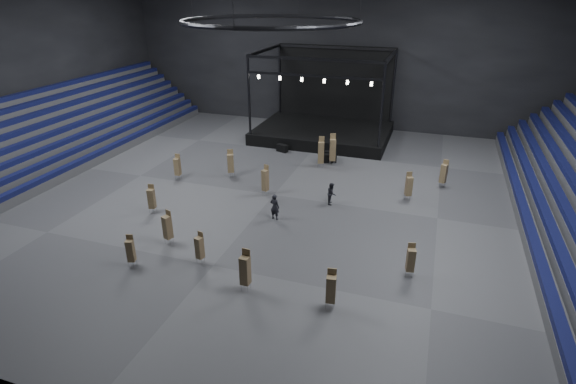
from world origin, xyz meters
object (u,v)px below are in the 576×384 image
(chair_stack_0, at_px, (331,288))
(chair_stack_8, at_px, (321,152))
(flight_case_right, at_px, (330,158))
(flight_case_mid, at_px, (330,155))
(chair_stack_7, at_px, (333,149))
(chair_stack_13, at_px, (177,166))
(chair_stack_6, at_px, (200,247))
(chair_stack_1, at_px, (411,259))
(crew_member, at_px, (332,193))
(chair_stack_12, at_px, (265,180))
(chair_stack_3, at_px, (444,173))
(chair_stack_5, at_px, (167,227))
(chair_stack_4, at_px, (231,163))
(chair_stack_2, at_px, (131,250))
(chair_stack_9, at_px, (152,198))
(stage, at_px, (325,123))
(chair_stack_10, at_px, (245,270))
(flight_case_left, at_px, (282,148))
(man_center, at_px, (275,207))
(chair_stack_11, at_px, (409,186))

(chair_stack_0, height_order, chair_stack_8, chair_stack_8)
(flight_case_right, bearing_deg, flight_case_mid, 101.83)
(chair_stack_7, relative_size, chair_stack_13, 1.33)
(chair_stack_0, relative_size, chair_stack_6, 1.11)
(flight_case_right, height_order, chair_stack_13, chair_stack_13)
(chair_stack_1, xyz_separation_m, crew_member, (-6.44, 7.77, -0.25))
(chair_stack_12, height_order, crew_member, chair_stack_12)
(chair_stack_3, distance_m, chair_stack_5, 22.36)
(flight_case_mid, distance_m, chair_stack_0, 22.11)
(chair_stack_5, bearing_deg, chair_stack_6, -4.38)
(chair_stack_4, distance_m, chair_stack_12, 4.90)
(chair_stack_7, xyz_separation_m, chair_stack_13, (-11.76, -7.55, -0.34))
(flight_case_mid, distance_m, chair_stack_2, 22.55)
(chair_stack_4, relative_size, chair_stack_9, 1.12)
(stage, xyz_separation_m, chair_stack_4, (-4.86, -13.81, -0.16))
(chair_stack_1, relative_size, crew_member, 1.23)
(flight_case_mid, xyz_separation_m, chair_stack_10, (0.49, -21.47, 0.93))
(chair_stack_2, height_order, chair_stack_4, chair_stack_4)
(chair_stack_3, xyz_separation_m, chair_stack_12, (-13.32, -6.09, 0.05))
(chair_stack_13, bearing_deg, chair_stack_12, -8.38)
(chair_stack_1, distance_m, chair_stack_4, 19.00)
(flight_case_left, xyz_separation_m, chair_stack_1, (13.90, -17.78, 0.73))
(flight_case_mid, relative_size, crew_member, 0.64)
(flight_case_left, xyz_separation_m, flight_case_mid, (5.06, -0.47, -0.00))
(stage, relative_size, chair_stack_12, 5.61)
(chair_stack_10, bearing_deg, chair_stack_2, -176.72)
(stage, height_order, chair_stack_6, stage)
(man_center, xyz_separation_m, crew_member, (3.23, 3.73, -0.11))
(flight_case_left, relative_size, chair_stack_9, 0.50)
(flight_case_right, relative_size, chair_stack_2, 0.58)
(chair_stack_5, bearing_deg, chair_stack_7, 88.26)
(chair_stack_9, bearing_deg, chair_stack_13, 90.38)
(chair_stack_0, bearing_deg, chair_stack_4, 121.68)
(stage, relative_size, chair_stack_6, 6.81)
(chair_stack_3, distance_m, chair_stack_12, 14.65)
(chair_stack_6, xyz_separation_m, crew_member, (5.55, 10.37, -0.22))
(chair_stack_4, xyz_separation_m, chair_stack_11, (15.02, 0.10, -0.10))
(chair_stack_12, bearing_deg, flight_case_right, 85.46)
(stage, xyz_separation_m, man_center, (1.46, -20.01, -0.49))
(flight_case_mid, distance_m, chair_stack_4, 10.09)
(flight_case_right, distance_m, chair_stack_9, 17.32)
(chair_stack_13, bearing_deg, chair_stack_5, -66.47)
(chair_stack_5, distance_m, chair_stack_13, 10.78)
(stage, height_order, chair_stack_12, stage)
(flight_case_mid, height_order, chair_stack_5, chair_stack_5)
(flight_case_left, relative_size, crew_member, 0.65)
(chair_stack_0, distance_m, chair_stack_3, 18.69)
(chair_stack_3, distance_m, man_center, 14.85)
(chair_stack_9, bearing_deg, flight_case_mid, 43.54)
(chair_stack_3, distance_m, crew_member, 9.99)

